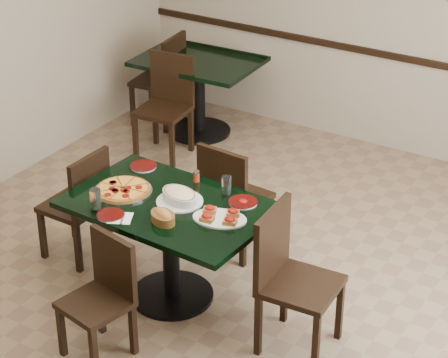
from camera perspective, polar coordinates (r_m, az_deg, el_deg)
The scene contains 20 objects.
floor at distance 6.23m, azimuth 0.21°, elevation -7.18°, with size 5.50×5.50×0.00m, color brown.
main_table at distance 5.85m, azimuth -3.54°, elevation -3.15°, with size 1.39×0.93×0.75m.
back_table at distance 8.30m, azimuth -1.67°, elevation 6.36°, with size 1.15×0.86×0.75m.
chair_far at distance 6.37m, azimuth 0.43°, elevation -0.99°, with size 0.45×0.45×0.90m.
chair_near at distance 5.49m, azimuth -7.87°, elevation -7.26°, with size 0.44×0.44×0.81m.
chair_right at distance 5.46m, azimuth 4.21°, elevation -6.04°, with size 0.48×0.48×0.97m.
chair_left at distance 6.41m, azimuth -9.32°, elevation -1.39°, with size 0.41×0.41×0.87m.
back_chair_near at distance 7.93m, azimuth -3.74°, elevation 5.20°, with size 0.48×0.48×0.93m.
back_chair_left at distance 8.52m, azimuth -3.89°, elevation 6.79°, with size 0.47×0.47×0.92m.
pepperoni_pizza at distance 5.92m, azimuth -6.61°, elevation -0.69°, with size 0.40×0.40×0.04m.
lasagna_casserole at distance 5.75m, azimuth -2.92°, elevation -1.12°, with size 0.32×0.31×0.09m.
bread_basket at distance 5.54m, azimuth -4.01°, elevation -2.46°, with size 0.24×0.21×0.09m.
bruschetta_platter at distance 5.56m, azimuth -0.28°, elevation -2.47°, with size 0.41×0.33×0.05m.
side_plate_near at distance 5.65m, azimuth -7.42°, elevation -2.35°, with size 0.18×0.18×0.02m.
side_plate_far_r at distance 5.75m, azimuth 1.25°, elevation -1.51°, with size 0.19×0.19×0.03m.
side_plate_far_l at distance 6.23m, azimuth -5.28°, elevation 0.84°, with size 0.19×0.19×0.02m.
napkin_setting at distance 5.62m, azimuth -6.77°, elevation -2.55°, with size 0.20×0.20×0.01m.
water_glass_a at distance 5.81m, azimuth 0.16°, elevation -0.49°, with size 0.07×0.07×0.14m, color silver.
water_glass_b at distance 5.69m, azimuth -8.40°, elevation -1.40°, with size 0.07×0.07×0.16m, color silver.
pepper_shaker at distance 6.01m, azimuth -1.82°, elevation 0.20°, with size 0.05×0.05×0.08m.
Camera 1 is at (2.65, -4.34, 3.60)m, focal length 70.00 mm.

